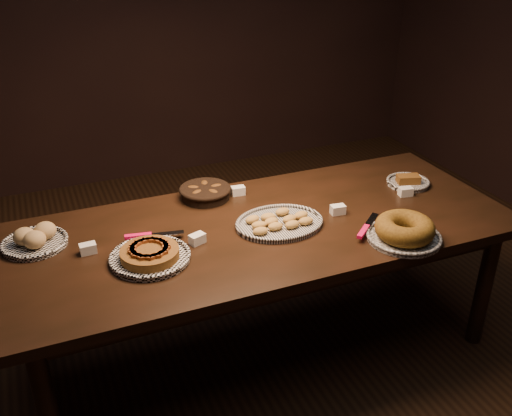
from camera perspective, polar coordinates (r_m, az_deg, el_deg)
name	(u,v)px	position (r m, az deg, el deg)	size (l,w,h in m)	color
ground	(263,347)	(3.14, 0.75, -13.72)	(5.00, 5.00, 0.00)	black
buffet_table	(264,238)	(2.75, 0.84, -3.02)	(2.40, 1.00, 0.75)	black
apple_tart_plate	(150,255)	(2.47, -10.57, -4.63)	(0.36, 0.37, 0.07)	white
madeleine_platter	(279,222)	(2.70, 2.32, -1.44)	(0.42, 0.34, 0.05)	black
bundt_cake_plate	(404,231)	(2.65, 14.60, -2.23)	(0.38, 0.40, 0.11)	black
croissant_basket	(205,191)	(2.96, -5.11, 1.66)	(0.27, 0.27, 0.07)	black
bread_roll_plate	(35,239)	(2.71, -21.25, -2.92)	(0.29, 0.29, 0.09)	white
loaf_plate	(408,182)	(3.21, 14.95, 2.57)	(0.23, 0.23, 0.05)	black
tent_cards	(260,214)	(2.76, 0.41, -0.60)	(1.69, 0.45, 0.04)	white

